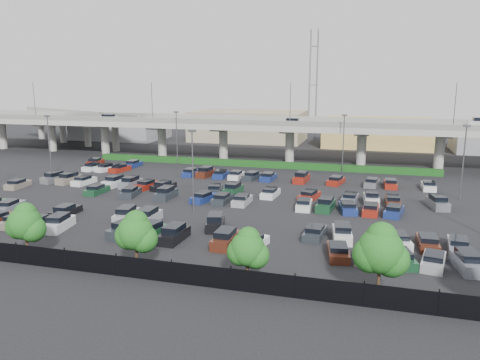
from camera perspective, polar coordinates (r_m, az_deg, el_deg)
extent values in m
plane|color=black|center=(65.96, -3.13, -2.10)|extent=(280.00, 280.00, 0.00)
cube|color=gray|center=(95.21, 3.14, 6.66)|extent=(150.00, 13.00, 1.10)
cube|color=slate|center=(89.06, 2.25, 6.98)|extent=(150.00, 0.50, 1.00)
cube|color=slate|center=(101.21, 3.94, 7.55)|extent=(150.00, 0.50, 1.00)
cylinder|color=gray|center=(126.89, -26.97, 4.93)|extent=(1.80, 1.80, 6.70)
cube|color=slate|center=(126.62, -27.10, 6.34)|extent=(2.60, 9.75, 0.50)
cylinder|color=gray|center=(117.86, -21.94, 4.92)|extent=(1.80, 1.80, 6.70)
cube|color=slate|center=(117.56, -22.05, 6.44)|extent=(2.60, 9.75, 0.50)
cylinder|color=gray|center=(109.87, -16.12, 4.87)|extent=(1.80, 1.80, 6.70)
cube|color=slate|center=(109.55, -16.22, 6.50)|extent=(2.60, 9.75, 0.50)
cylinder|color=gray|center=(103.17, -9.48, 4.74)|extent=(1.80, 1.80, 6.70)
cube|color=slate|center=(102.83, -9.54, 6.48)|extent=(2.60, 9.75, 0.50)
cylinder|color=gray|center=(98.02, -2.04, 4.52)|extent=(1.80, 1.80, 6.70)
cube|color=slate|center=(97.66, -2.05, 6.36)|extent=(2.60, 9.75, 0.50)
cylinder|color=gray|center=(94.68, 6.07, 4.20)|extent=(1.80, 1.80, 6.70)
cube|color=slate|center=(94.31, 6.11, 6.10)|extent=(2.60, 9.75, 0.50)
cylinder|color=gray|center=(93.34, 14.58, 3.77)|extent=(1.80, 1.80, 6.70)
cube|color=slate|center=(92.97, 14.68, 5.69)|extent=(2.60, 9.75, 0.50)
cylinder|color=gray|center=(94.09, 23.14, 3.26)|extent=(1.80, 1.80, 6.70)
cube|color=slate|center=(93.72, 23.30, 5.16)|extent=(2.60, 9.75, 0.50)
cube|color=#A5A5A9|center=(105.29, -15.74, 7.26)|extent=(4.40, 1.82, 0.82)
cube|color=black|center=(105.25, -15.76, 7.60)|extent=(2.30, 1.60, 0.50)
cube|color=#A5A5A9|center=(91.04, 6.43, 6.96)|extent=(4.40, 1.82, 0.82)
cube|color=black|center=(90.99, 6.44, 7.36)|extent=(2.30, 1.60, 0.50)
cube|color=#A5A5A9|center=(97.64, 27.26, 6.12)|extent=(4.40, 1.82, 1.05)
cylinder|color=#4C4C51|center=(111.87, -23.78, 8.80)|extent=(0.14, 0.14, 8.00)
cylinder|color=#4C4C51|center=(96.56, -10.67, 9.25)|extent=(0.14, 0.14, 8.00)
cylinder|color=#4C4C51|center=(87.75, 6.15, 9.14)|extent=(0.14, 0.14, 8.00)
cylinder|color=#4C4C51|center=(87.44, 24.72, 8.12)|extent=(0.14, 0.14, 8.00)
cube|color=gray|center=(126.91, -19.40, 7.32)|extent=(50.93, 30.13, 1.10)
cube|color=slate|center=(126.85, -19.43, 7.79)|extent=(47.34, 22.43, 1.00)
cylinder|color=gray|center=(143.97, -23.09, 5.95)|extent=(1.60, 1.60, 6.70)
cylinder|color=gray|center=(133.33, -20.79, 5.73)|extent=(1.60, 1.60, 6.70)
cylinder|color=gray|center=(122.95, -18.10, 5.45)|extent=(1.60, 1.60, 6.70)
cylinder|color=gray|center=(112.89, -14.93, 5.11)|extent=(1.60, 1.60, 6.70)
cube|color=#123A11|center=(89.34, 2.09, 1.98)|extent=(66.00, 1.60, 1.10)
cube|color=black|center=(41.49, -16.01, -9.87)|extent=(70.00, 0.06, 1.80)
cylinder|color=black|center=(46.66, -25.55, -8.01)|extent=(0.10, 0.10, 2.00)
cylinder|color=black|center=(43.62, -20.55, -8.95)|extent=(0.10, 0.10, 2.00)
cylinder|color=black|center=(40.96, -14.81, -9.94)|extent=(0.10, 0.10, 2.00)
cylinder|color=black|center=(38.77, -8.32, -10.93)|extent=(0.10, 0.10, 2.00)
cylinder|color=black|center=(37.12, -1.10, -11.87)|extent=(0.10, 0.10, 2.00)
cylinder|color=black|center=(36.10, 6.70, -12.67)|extent=(0.10, 0.10, 2.00)
cylinder|color=black|center=(35.75, 14.85, -13.27)|extent=(0.10, 0.10, 2.00)
cylinder|color=black|center=(36.10, 23.03, -13.60)|extent=(0.10, 0.10, 2.00)
cylinder|color=#332316|center=(47.60, -24.50, -7.56)|extent=(0.26, 0.26, 1.96)
sphere|color=#154D14|center=(46.90, -24.75, -4.80)|extent=(3.04, 3.04, 3.04)
sphere|color=#154D14|center=(46.68, -23.95, -5.50)|extent=(2.39, 2.39, 2.39)
sphere|color=#154D14|center=(47.32, -25.33, -5.12)|extent=(2.39, 2.39, 2.39)
sphere|color=#154D14|center=(46.74, -24.71, -3.74)|extent=(2.06, 2.06, 2.06)
cylinder|color=#332316|center=(41.79, -12.48, -9.39)|extent=(0.26, 0.26, 1.97)
sphere|color=#154D14|center=(40.99, -12.63, -6.25)|extent=(3.07, 3.07, 3.07)
sphere|color=#154D14|center=(40.92, -11.65, -7.04)|extent=(2.41, 2.41, 2.41)
sphere|color=#154D14|center=(41.31, -13.41, -6.63)|extent=(2.41, 2.41, 2.41)
sphere|color=#154D14|center=(40.81, -12.56, -5.04)|extent=(2.08, 2.08, 2.08)
cylinder|color=#332316|center=(37.95, 0.90, -11.49)|extent=(0.26, 0.26, 1.80)
sphere|color=#154D14|center=(37.13, 0.92, -8.38)|extent=(2.79, 2.79, 2.79)
sphere|color=#154D14|center=(37.25, 1.93, -9.14)|extent=(2.19, 2.19, 2.19)
sphere|color=#154D14|center=(37.30, 0.06, -8.77)|extent=(2.19, 2.19, 2.19)
sphere|color=#154D14|center=(36.96, 1.03, -7.16)|extent=(1.89, 1.89, 1.89)
cylinder|color=#332316|center=(37.20, 16.49, -12.17)|extent=(0.26, 0.26, 2.21)
sphere|color=#154D14|center=(36.20, 16.74, -8.26)|extent=(3.43, 3.43, 3.43)
sphere|color=#154D14|center=(36.54, 17.95, -9.17)|extent=(2.70, 2.70, 2.70)
sphere|color=#154D14|center=(36.24, 15.63, -8.79)|extent=(2.70, 2.70, 2.70)
sphere|color=#154D14|center=(36.00, 16.90, -6.73)|extent=(2.33, 2.33, 2.33)
cube|color=gray|center=(58.87, -25.50, -4.60)|extent=(2.15, 4.53, 0.82)
cube|color=black|center=(58.56, -25.68, -4.06)|extent=(1.77, 2.42, 0.50)
cube|color=black|center=(57.12, -23.42, -4.90)|extent=(1.98, 4.46, 0.82)
cube|color=black|center=(56.80, -23.59, -4.34)|extent=(1.68, 2.36, 0.50)
cube|color=white|center=(55.42, -21.21, -5.09)|extent=(2.47, 4.63, 1.05)
cube|color=black|center=(55.20, -21.27, -4.28)|extent=(1.98, 2.81, 0.65)
cube|color=#292F35|center=(50.98, -13.74, -6.07)|extent=(2.67, 4.68, 1.05)
cube|color=black|center=(50.74, -13.78, -5.19)|extent=(2.09, 2.87, 0.65)
cube|color=#184527|center=(49.72, -10.96, -6.40)|extent=(2.66, 4.67, 1.05)
cube|color=black|center=(49.47, -11.00, -5.50)|extent=(2.09, 2.87, 0.65)
cube|color=black|center=(48.58, -8.04, -6.74)|extent=(1.95, 4.45, 1.05)
cube|color=black|center=(48.33, -8.07, -5.82)|extent=(1.68, 2.65, 0.65)
cube|color=#512215|center=(46.71, -1.81, -7.40)|extent=(1.86, 4.42, 1.05)
cube|color=black|center=(46.44, -1.81, -6.44)|extent=(1.62, 2.61, 0.65)
cube|color=white|center=(46.03, 1.49, -7.84)|extent=(2.69, 4.68, 0.82)
cube|color=black|center=(45.64, 1.43, -7.18)|extent=(2.04, 2.58, 0.50)
cube|color=#512215|center=(44.83, 11.87, -8.66)|extent=(2.50, 4.63, 0.82)
cube|color=black|center=(44.43, 11.89, -7.99)|extent=(1.95, 2.53, 0.50)
cube|color=gray|center=(44.76, 15.43, -8.88)|extent=(2.42, 4.61, 0.82)
cube|color=black|center=(44.36, 15.47, -8.20)|extent=(1.91, 2.50, 0.50)
cube|color=#184527|center=(44.86, 18.98, -9.06)|extent=(2.81, 4.71, 0.82)
cube|color=black|center=(44.46, 19.05, -8.39)|extent=(2.10, 2.61, 0.50)
cube|color=#A5A5A9|center=(45.13, 22.51, -9.20)|extent=(2.59, 4.66, 0.82)
cube|color=black|center=(44.73, 22.60, -8.54)|extent=(2.00, 2.55, 0.50)
cube|color=gray|center=(45.52, 26.00, -9.18)|extent=(2.52, 4.64, 1.05)
cube|color=black|center=(45.25, 26.09, -8.21)|extent=(2.01, 2.83, 0.65)
cube|color=gray|center=(66.03, -26.26, -2.96)|extent=(2.45, 4.62, 0.82)
cube|color=black|center=(65.75, -26.42, -2.47)|extent=(1.92, 2.51, 0.50)
cube|color=black|center=(60.89, -20.46, -3.66)|extent=(1.90, 4.43, 0.82)
cube|color=black|center=(60.57, -20.62, -3.13)|extent=(1.65, 2.33, 0.50)
cube|color=#A5A5A9|center=(56.44, -13.68, -4.31)|extent=(2.43, 4.61, 1.05)
cube|color=black|center=(56.23, -13.72, -3.50)|extent=(1.95, 2.80, 0.65)
cube|color=#A5A5A9|center=(55.17, -11.18, -4.57)|extent=(1.84, 4.41, 1.05)
cube|color=black|center=(54.95, -11.22, -3.75)|extent=(1.61, 2.61, 0.65)
cube|color=black|center=(52.04, -3.02, -5.36)|extent=(2.79, 4.70, 1.05)
cube|color=black|center=(51.80, -3.03, -4.50)|extent=(2.16, 2.90, 0.65)
cube|color=#292F35|center=(49.75, 9.13, -6.46)|extent=(2.21, 4.55, 0.82)
cube|color=black|center=(49.37, 9.13, -5.84)|extent=(1.80, 2.44, 0.50)
cube|color=white|center=(49.50, 12.32, -6.55)|extent=(2.39, 4.60, 1.05)
cube|color=black|center=(49.25, 12.36, -5.64)|extent=(1.93, 2.79, 0.65)
cube|color=white|center=(49.57, 18.71, -7.03)|extent=(2.70, 4.68, 0.82)
cube|color=black|center=(49.19, 18.77, -6.41)|extent=(2.04, 2.58, 0.50)
cube|color=#512215|center=(49.81, 21.89, -7.18)|extent=(1.96, 4.45, 0.82)
cube|color=black|center=(49.43, 21.97, -6.56)|extent=(1.67, 2.35, 0.50)
cube|color=gray|center=(50.20, 25.03, -7.30)|extent=(2.18, 4.54, 0.82)
cube|color=black|center=(49.82, 25.13, -6.69)|extent=(1.79, 2.43, 0.50)
cube|color=gray|center=(79.40, -25.43, -0.55)|extent=(2.19, 4.54, 0.82)
cube|color=black|center=(79.13, -25.57, -0.13)|extent=(1.79, 2.43, 0.50)
cube|color=#184527|center=(71.16, -17.06, -1.24)|extent=(1.87, 4.42, 0.82)
cube|color=black|center=(70.86, -17.18, -0.78)|extent=(1.63, 2.32, 0.50)
cube|color=#292F35|center=(68.36, -13.18, -1.55)|extent=(2.46, 4.62, 0.82)
cube|color=black|center=(68.05, -13.29, -1.07)|extent=(1.93, 2.52, 0.50)
cube|color=#292F35|center=(65.88, -8.99, -1.78)|extent=(1.82, 4.40, 1.05)
cube|color=black|center=(65.69, -9.02, -1.09)|extent=(1.60, 2.60, 0.65)
cube|color=navy|center=(63.83, -4.50, -2.22)|extent=(2.68, 4.68, 0.82)
cube|color=black|center=(63.50, -4.57, -1.71)|extent=(2.04, 2.58, 0.50)
cube|color=#292F35|center=(62.95, -2.15, -2.40)|extent=(2.00, 4.47, 0.82)
cube|color=black|center=(62.61, -2.21, -1.88)|extent=(1.69, 2.36, 0.50)
cube|color=#A5A5A9|center=(62.17, 0.26, -2.57)|extent=(1.84, 4.41, 0.82)
cube|color=black|center=(61.83, 0.21, -2.05)|extent=(1.61, 2.31, 0.50)
cube|color=white|center=(60.55, 7.81, -3.08)|extent=(2.08, 4.50, 0.82)
cube|color=black|center=(60.19, 7.80, -2.55)|extent=(1.74, 2.39, 0.50)
cube|color=#184527|center=(60.21, 10.41, -3.14)|extent=(2.25, 4.56, 1.05)
cube|color=black|center=(60.01, 10.44, -2.38)|extent=(1.85, 2.75, 0.65)
cube|color=navy|center=(60.07, 13.02, -3.40)|extent=(2.65, 4.67, 0.82)
cube|color=black|center=(59.72, 13.04, -2.87)|extent=(2.02, 2.57, 0.50)
cube|color=maroon|center=(60.02, 15.64, -3.56)|extent=(2.02, 4.48, 0.82)
cube|color=black|center=(59.66, 15.67, -3.02)|extent=(1.71, 2.37, 0.50)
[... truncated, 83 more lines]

